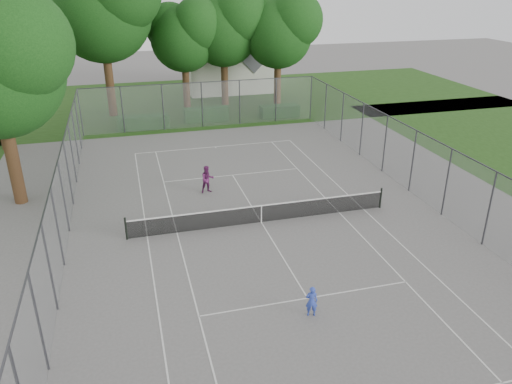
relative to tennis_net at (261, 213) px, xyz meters
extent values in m
plane|color=#615F5D|center=(0.00, 0.00, -0.51)|extent=(120.00, 120.00, 0.00)
cube|color=#1D4012|center=(0.00, 26.00, -0.51)|extent=(60.00, 20.00, 0.00)
cube|color=silver|center=(0.00, 11.88, -0.50)|extent=(10.97, 0.06, 0.01)
cube|color=silver|center=(-5.49, 0.00, -0.50)|extent=(0.06, 23.77, 0.01)
cube|color=silver|center=(5.49, 0.00, -0.50)|extent=(0.06, 23.77, 0.01)
cube|color=silver|center=(-4.12, 0.00, -0.50)|extent=(0.06, 23.77, 0.01)
cube|color=silver|center=(4.12, 0.00, -0.50)|extent=(0.06, 23.77, 0.01)
cube|color=silver|center=(0.00, -6.40, -0.50)|extent=(8.23, 0.06, 0.01)
cube|color=silver|center=(0.00, 6.40, -0.50)|extent=(8.23, 0.06, 0.01)
cube|color=silver|center=(0.00, 0.00, -0.50)|extent=(0.06, 12.80, 0.01)
cube|color=silver|center=(0.00, 11.73, -0.50)|extent=(0.06, 0.30, 0.01)
cylinder|color=black|center=(-6.39, 0.00, 0.04)|extent=(0.10, 0.10, 1.10)
cylinder|color=black|center=(6.39, 0.00, 0.04)|extent=(0.10, 0.10, 1.10)
cube|color=black|center=(0.00, 0.00, -0.06)|extent=(12.67, 0.01, 0.86)
cube|color=silver|center=(0.00, 0.00, 0.40)|extent=(12.77, 0.03, 0.06)
cube|color=silver|center=(0.00, 0.00, -0.07)|extent=(0.05, 0.02, 0.88)
cylinder|color=#38383D|center=(-9.00, 17.00, 1.24)|extent=(0.08, 0.08, 3.50)
cylinder|color=#38383D|center=(9.00, 17.00, 1.24)|extent=(0.08, 0.08, 3.50)
cube|color=slate|center=(0.00, 17.00, 1.24)|extent=(18.00, 0.02, 3.50)
cube|color=slate|center=(-9.00, 0.00, 1.24)|extent=(0.02, 34.00, 3.50)
cube|color=slate|center=(9.00, 0.00, 1.24)|extent=(0.02, 34.00, 3.50)
cube|color=#38383D|center=(0.00, 17.00, 2.99)|extent=(18.00, 0.05, 0.05)
cube|color=#38383D|center=(-9.00, 0.00, 2.99)|extent=(0.05, 34.00, 0.05)
cube|color=#38383D|center=(9.00, 0.00, 2.99)|extent=(0.05, 34.00, 0.05)
cylinder|color=#3D2616|center=(-6.79, 22.42, 2.27)|extent=(0.69, 0.69, 5.56)
sphere|color=#0F330E|center=(-6.79, 22.42, 7.82)|extent=(7.91, 7.91, 7.91)
cylinder|color=#3D2616|center=(-0.31, 23.62, 1.47)|extent=(0.62, 0.62, 3.97)
sphere|color=#0F330E|center=(-0.31, 23.62, 5.44)|extent=(5.65, 5.65, 5.65)
sphere|color=#0F330E|center=(0.82, 22.77, 6.57)|extent=(4.52, 4.52, 4.52)
sphere|color=#0F330E|center=(-1.29, 24.33, 6.28)|extent=(4.24, 4.24, 4.24)
cylinder|color=#3D2616|center=(3.21, 23.68, 1.66)|extent=(0.63, 0.63, 4.34)
sphere|color=#0F330E|center=(3.21, 23.68, 5.99)|extent=(6.18, 6.18, 6.18)
sphere|color=#0F330E|center=(4.45, 22.75, 7.23)|extent=(4.94, 4.94, 4.94)
sphere|color=#0F330E|center=(2.13, 24.45, 6.92)|extent=(4.63, 4.63, 4.63)
cylinder|color=#3D2616|center=(7.75, 22.19, 1.58)|extent=(0.63, 0.63, 4.19)
sphere|color=#0F330E|center=(7.75, 22.19, 5.76)|extent=(5.96, 5.96, 5.96)
sphere|color=#0F330E|center=(8.94, 21.30, 6.95)|extent=(4.77, 4.77, 4.77)
sphere|color=#0F330E|center=(6.71, 22.94, 6.66)|extent=(4.47, 4.47, 4.47)
cylinder|color=#3D2616|center=(-13.92, 15.19, 1.94)|extent=(0.66, 0.66, 4.91)
sphere|color=#0F330E|center=(-12.52, 14.14, 8.24)|extent=(5.59, 5.59, 5.59)
cylinder|color=#3D2616|center=(-11.67, 5.62, 1.79)|extent=(0.64, 0.64, 4.60)
sphere|color=#0F330E|center=(-10.36, 4.63, 7.69)|extent=(5.24, 5.24, 5.24)
cube|color=#184315|center=(-4.53, 17.81, -0.02)|extent=(3.94, 1.18, 0.99)
cube|color=#184315|center=(0.54, 18.54, 0.04)|extent=(3.53, 1.01, 1.11)
cube|color=#184315|center=(6.72, 18.23, -0.02)|extent=(3.24, 1.19, 0.97)
cube|color=beige|center=(4.73, 29.82, 2.59)|extent=(8.26, 6.20, 6.20)
cube|color=#48474C|center=(4.73, 29.82, 5.68)|extent=(8.18, 6.40, 8.18)
imported|color=#3148B9|center=(-0.24, -7.37, 0.09)|extent=(0.49, 0.38, 1.20)
imported|color=#632156|center=(-1.87, 4.29, 0.26)|extent=(0.83, 0.69, 1.54)
camera|label=1|loc=(-5.92, -20.83, 10.72)|focal=35.00mm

